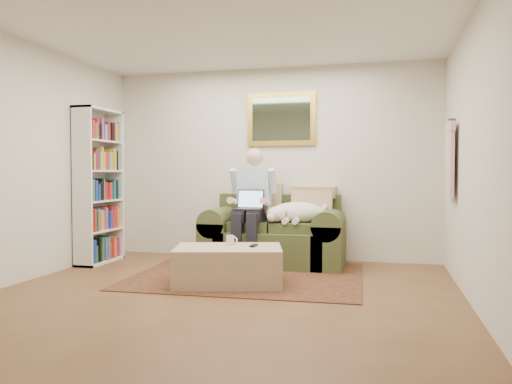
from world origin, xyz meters
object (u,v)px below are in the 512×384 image
at_px(coffee_mug, 230,240).
at_px(sofa, 274,241).
at_px(sleeping_dog, 297,213).
at_px(seated_man, 251,207).
at_px(ottoman, 228,266).
at_px(bookshelf, 99,186).
at_px(laptop, 249,204).

bearing_deg(coffee_mug, sofa, 77.78).
bearing_deg(sleeping_dog, seated_man, -172.87).
distance_m(seated_man, coffee_mug, 1.00).
height_order(ottoman, coffee_mug, coffee_mug).
bearing_deg(bookshelf, sofa, 10.58).
relative_size(ottoman, bookshelf, 0.55).
height_order(laptop, ottoman, laptop).
relative_size(seated_man, bookshelf, 0.74).
height_order(sofa, ottoman, sofa).
height_order(seated_man, sleeping_dog, seated_man).
bearing_deg(sofa, seated_man, -148.55).
distance_m(sofa, laptop, 0.59).
bearing_deg(coffee_mug, sleeping_dog, 61.43).
relative_size(sofa, ottoman, 1.61).
bearing_deg(coffee_mug, ottoman, -79.90).
bearing_deg(sleeping_dog, coffee_mug, -118.57).
bearing_deg(laptop, seated_man, 90.00).
bearing_deg(laptop, sofa, 41.02).
relative_size(sofa, sleeping_dog, 2.43).
relative_size(sofa, laptop, 5.15).
relative_size(coffee_mug, bookshelf, 0.05).
xyz_separation_m(ottoman, bookshelf, (-2.03, 0.85, 0.80)).
height_order(sofa, bookshelf, bookshelf).
bearing_deg(sofa, bookshelf, -169.42).
bearing_deg(bookshelf, seated_man, 7.40).
distance_m(seated_man, laptop, 0.08).
relative_size(sleeping_dog, coffee_mug, 7.28).
bearing_deg(ottoman, bookshelf, 157.21).
xyz_separation_m(sofa, seated_man, (-0.27, -0.16, 0.44)).
height_order(ottoman, bookshelf, bookshelf).
bearing_deg(coffee_mug, bookshelf, 160.82).
height_order(laptop, bookshelf, bookshelf).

